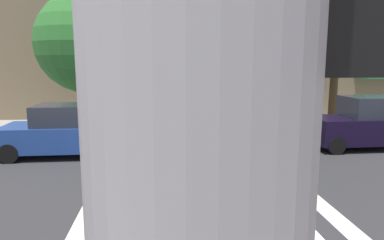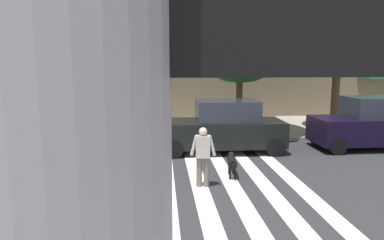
{
  "view_description": "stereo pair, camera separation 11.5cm",
  "coord_description": "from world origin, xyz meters",
  "px_view_note": "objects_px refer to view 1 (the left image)",
  "views": [
    {
      "loc": [
        -0.24,
        -0.99,
        3.36
      ],
      "look_at": [
        0.74,
        9.13,
        1.68
      ],
      "focal_mm": 32.95,
      "sensor_mm": 36.0,
      "label": 1
    },
    {
      "loc": [
        -0.13,
        -1.0,
        3.36
      ],
      "look_at": [
        0.74,
        9.13,
        1.68
      ],
      "focal_mm": 32.95,
      "sensor_mm": 36.0,
      "label": 2
    }
  ],
  "objects_px": {
    "street_tree_further": "(337,32)",
    "dog_on_leash": "(232,162)",
    "parked_car_behind_first": "(69,131)",
    "street_tree_nearest": "(86,43)",
    "parked_car_fourth_in_line": "(367,124)",
    "pedestrian_dog_walker": "(203,154)",
    "parked_car_third_in_line": "(222,127)",
    "street_tree_middle": "(239,24)"
  },
  "relations": [
    {
      "from": "parked_car_behind_first",
      "to": "street_tree_nearest",
      "type": "height_order",
      "value": "street_tree_nearest"
    },
    {
      "from": "parked_car_fourth_in_line",
      "to": "parked_car_third_in_line",
      "type": "bearing_deg",
      "value": -179.99
    },
    {
      "from": "pedestrian_dog_walker",
      "to": "parked_car_third_in_line",
      "type": "bearing_deg",
      "value": 72.2
    },
    {
      "from": "parked_car_behind_first",
      "to": "dog_on_leash",
      "type": "xyz_separation_m",
      "value": [
        5.37,
        -2.95,
        -0.46
      ]
    },
    {
      "from": "parked_car_fourth_in_line",
      "to": "pedestrian_dog_walker",
      "type": "xyz_separation_m",
      "value": [
        -6.96,
        -3.74,
        -0.02
      ]
    },
    {
      "from": "parked_car_fourth_in_line",
      "to": "pedestrian_dog_walker",
      "type": "bearing_deg",
      "value": -151.73
    },
    {
      "from": "parked_car_third_in_line",
      "to": "parked_car_fourth_in_line",
      "type": "xyz_separation_m",
      "value": [
        5.76,
        0.0,
        0.03
      ]
    },
    {
      "from": "parked_car_fourth_in_line",
      "to": "street_tree_nearest",
      "type": "height_order",
      "value": "street_tree_nearest"
    },
    {
      "from": "parked_car_behind_first",
      "to": "dog_on_leash",
      "type": "distance_m",
      "value": 6.14
    },
    {
      "from": "street_tree_middle",
      "to": "parked_car_behind_first",
      "type": "bearing_deg",
      "value": -159.23
    },
    {
      "from": "parked_car_fourth_in_line",
      "to": "dog_on_leash",
      "type": "bearing_deg",
      "value": -153.85
    },
    {
      "from": "dog_on_leash",
      "to": "street_tree_middle",
      "type": "bearing_deg",
      "value": 75.7
    },
    {
      "from": "parked_car_third_in_line",
      "to": "dog_on_leash",
      "type": "bearing_deg",
      "value": -94.74
    },
    {
      "from": "parked_car_behind_first",
      "to": "pedestrian_dog_walker",
      "type": "height_order",
      "value": "parked_car_behind_first"
    },
    {
      "from": "parked_car_third_in_line",
      "to": "parked_car_fourth_in_line",
      "type": "relative_size",
      "value": 1.08
    },
    {
      "from": "parked_car_fourth_in_line",
      "to": "pedestrian_dog_walker",
      "type": "height_order",
      "value": "parked_car_fourth_in_line"
    },
    {
      "from": "street_tree_middle",
      "to": "street_tree_further",
      "type": "distance_m",
      "value": 4.9
    },
    {
      "from": "parked_car_fourth_in_line",
      "to": "street_tree_further",
      "type": "distance_m",
      "value": 5.02
    },
    {
      "from": "street_tree_middle",
      "to": "pedestrian_dog_walker",
      "type": "xyz_separation_m",
      "value": [
        -2.36,
        -6.31,
        -4.05
      ]
    },
    {
      "from": "dog_on_leash",
      "to": "pedestrian_dog_walker",
      "type": "bearing_deg",
      "value": -140.26
    },
    {
      "from": "parked_car_third_in_line",
      "to": "dog_on_leash",
      "type": "height_order",
      "value": "parked_car_third_in_line"
    },
    {
      "from": "street_tree_nearest",
      "to": "parked_car_behind_first",
      "type": "bearing_deg",
      "value": -90.8
    },
    {
      "from": "street_tree_further",
      "to": "parked_car_behind_first",
      "type": "bearing_deg",
      "value": -164.15
    },
    {
      "from": "pedestrian_dog_walker",
      "to": "parked_car_fourth_in_line",
      "type": "bearing_deg",
      "value": 28.27
    },
    {
      "from": "parked_car_fourth_in_line",
      "to": "pedestrian_dog_walker",
      "type": "distance_m",
      "value": 7.9
    },
    {
      "from": "parked_car_behind_first",
      "to": "street_tree_nearest",
      "type": "distance_m",
      "value": 4.92
    },
    {
      "from": "parked_car_behind_first",
      "to": "parked_car_fourth_in_line",
      "type": "bearing_deg",
      "value": 0.0
    },
    {
      "from": "street_tree_nearest",
      "to": "pedestrian_dog_walker",
      "type": "height_order",
      "value": "street_tree_nearest"
    },
    {
      "from": "parked_car_behind_first",
      "to": "pedestrian_dog_walker",
      "type": "distance_m",
      "value": 5.79
    },
    {
      "from": "parked_car_fourth_in_line",
      "to": "street_tree_further",
      "type": "bearing_deg",
      "value": 85.78
    },
    {
      "from": "parked_car_fourth_in_line",
      "to": "parked_car_behind_first",
      "type": "bearing_deg",
      "value": -180.0
    },
    {
      "from": "parked_car_fourth_in_line",
      "to": "street_tree_middle",
      "type": "xyz_separation_m",
      "value": [
        -4.6,
        2.57,
        4.03
      ]
    },
    {
      "from": "pedestrian_dog_walker",
      "to": "street_tree_further",
      "type": "bearing_deg",
      "value": 44.35
    },
    {
      "from": "parked_car_fourth_in_line",
      "to": "pedestrian_dog_walker",
      "type": "relative_size",
      "value": 2.59
    },
    {
      "from": "dog_on_leash",
      "to": "parked_car_behind_first",
      "type": "bearing_deg",
      "value": 151.25
    },
    {
      "from": "street_tree_further",
      "to": "dog_on_leash",
      "type": "xyz_separation_m",
      "value": [
        -6.24,
        -6.24,
        -4.28
      ]
    },
    {
      "from": "street_tree_nearest",
      "to": "dog_on_leash",
      "type": "xyz_separation_m",
      "value": [
        5.32,
        -6.6,
        -3.75
      ]
    },
    {
      "from": "street_tree_nearest",
      "to": "street_tree_further",
      "type": "height_order",
      "value": "street_tree_further"
    },
    {
      "from": "parked_car_third_in_line",
      "to": "parked_car_behind_first",
      "type": "bearing_deg",
      "value": 179.99
    },
    {
      "from": "parked_car_behind_first",
      "to": "parked_car_fourth_in_line",
      "type": "relative_size",
      "value": 1.04
    },
    {
      "from": "parked_car_fourth_in_line",
      "to": "dog_on_leash",
      "type": "relative_size",
      "value": 3.88
    },
    {
      "from": "parked_car_third_in_line",
      "to": "street_tree_nearest",
      "type": "bearing_deg",
      "value": 146.72
    }
  ]
}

